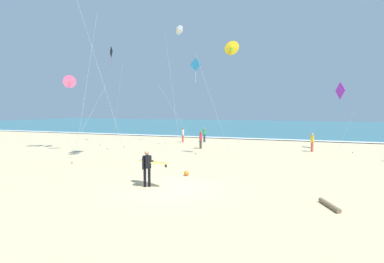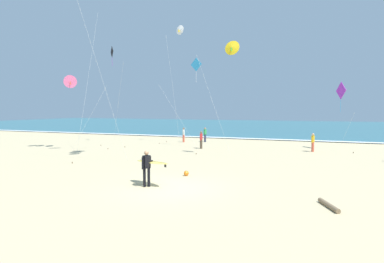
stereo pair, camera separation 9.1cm
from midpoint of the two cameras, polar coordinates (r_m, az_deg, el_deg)
ground_plane at (r=14.94m, az=-4.31°, el=-10.04°), size 160.00×160.00×0.00m
ocean_water at (r=67.90m, az=15.50°, el=0.93°), size 160.00×60.00×0.08m
shoreline_foam at (r=38.49m, az=11.45°, el=-1.27°), size 160.00×1.21×0.01m
surfer_lead at (r=15.14m, az=-7.76°, el=-5.83°), size 2.18×1.26×1.71m
kite_delta_golden_near at (r=24.56m, az=6.97°, el=14.62°), size 3.54×0.57×8.74m
kite_delta_rose_far at (r=29.08m, az=-21.17°, el=8.31°), size 2.62×2.66×6.49m
kite_diamond_charcoal_low at (r=35.11m, az=-14.29°, el=13.11°), size 3.84×3.44×10.20m
kite_diamond_violet_distant at (r=30.86m, az=25.00°, el=6.47°), size 1.33×2.58×6.00m
kite_diamond_cobalt_close at (r=30.36m, az=0.35°, el=11.39°), size 5.16×1.39×8.40m
kite_delta_ivory_outer at (r=34.28m, az=-2.46°, el=17.62°), size 2.41×0.95×12.24m
bystander_yellow_top at (r=28.74m, az=20.68°, el=-1.81°), size 0.27×0.48×1.59m
bystander_red_top at (r=29.00m, az=1.47°, el=-1.49°), size 0.22×0.50×1.59m
bystander_green_top at (r=34.78m, az=2.17°, el=-0.56°), size 0.27×0.48×1.59m
bystander_white_top at (r=34.52m, az=-1.71°, el=-0.59°), size 0.33×0.43×1.59m
beach_ball at (r=17.44m, az=-1.16°, el=-7.50°), size 0.28×0.28×0.28m
driftwood_log at (r=13.08m, az=23.24°, el=-12.03°), size 0.74×1.38×0.18m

